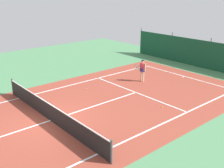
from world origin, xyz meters
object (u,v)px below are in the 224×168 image
tennis_ball_near_player (162,107)px  tennis_ball_midcourt (86,89)px  tennis_player (142,69)px  tennis_ball_by_sideline (191,78)px  tennis_net (50,112)px

tennis_ball_near_player → tennis_ball_midcourt: same height
tennis_player → tennis_ball_by_sideline: (1.97, 3.49, -0.93)m
tennis_ball_by_sideline → tennis_ball_near_player: bearing=-70.4°
tennis_ball_by_sideline → tennis_player: bearing=-119.5°
tennis_net → tennis_ball_near_player: tennis_net is taller
tennis_player → tennis_ball_midcourt: (-1.31, -4.19, -0.93)m
tennis_ball_near_player → tennis_ball_midcourt: 5.68m
tennis_player → tennis_ball_by_sideline: size_ratio=24.85×
tennis_net → tennis_ball_midcourt: tennis_net is taller
tennis_net → tennis_player: size_ratio=6.17×
tennis_player → tennis_ball_midcourt: bearing=66.3°
tennis_player → tennis_ball_midcourt: tennis_player is taller
tennis_player → tennis_ball_near_player: tennis_player is taller
tennis_net → tennis_player: tennis_player is taller
tennis_net → tennis_player: 8.56m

